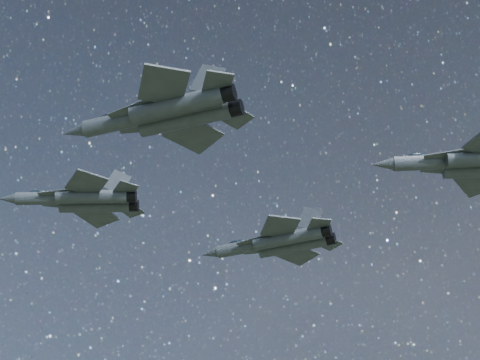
% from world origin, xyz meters
% --- Properties ---
extents(jet_lead, '(18.00, 11.81, 4.63)m').
position_xyz_m(jet_lead, '(-20.39, -5.04, 144.79)').
color(jet_lead, '#374045').
extents(jet_left, '(19.12, 13.46, 4.83)m').
position_xyz_m(jet_left, '(-1.16, 12.25, 143.20)').
color(jet_left, '#374045').
extents(jet_right, '(20.24, 14.14, 5.10)m').
position_xyz_m(jet_right, '(-1.04, -17.63, 141.89)').
color(jet_right, '#374045').
extents(jet_slot, '(19.34, 12.85, 4.92)m').
position_xyz_m(jet_slot, '(25.03, 5.48, 143.27)').
color(jet_slot, '#374045').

